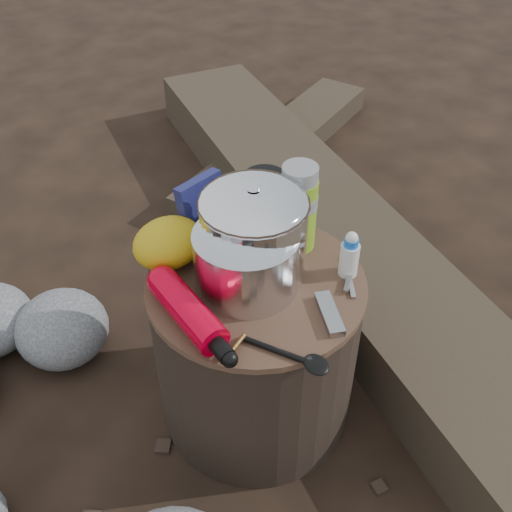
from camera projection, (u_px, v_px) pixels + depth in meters
ground at (256, 404)px, 1.50m from camera, size 60.00×60.00×0.00m
stump at (256, 349)px, 1.37m from camera, size 0.45×0.45×0.41m
rock_ring at (40, 436)px, 1.31m from camera, size 0.49×1.07×0.21m
log_main at (320, 223)px, 1.91m from camera, size 0.69×2.11×0.17m
log_small at (278, 146)px, 2.35m from camera, size 1.10×0.62×0.09m
foil_windscreen at (246, 260)px, 1.19m from camera, size 0.21×0.21×0.13m
camping_pot at (254, 233)px, 1.19m from camera, size 0.21×0.21×0.21m
fuel_bottle at (188, 311)px, 1.13m from camera, size 0.07×0.26×0.06m
thermos at (298, 208)px, 1.26m from camera, size 0.08×0.08×0.19m
travel_mug at (264, 202)px, 1.33m from camera, size 0.09×0.09×0.13m
stuff_sack at (168, 243)px, 1.25m from camera, size 0.15×0.12×0.10m
food_pouch at (202, 209)px, 1.30m from camera, size 0.12×0.05×0.14m
multitool at (329, 314)px, 1.16m from camera, size 0.07×0.11×0.02m
pot_grabber at (349, 275)px, 1.24m from camera, size 0.11×0.12×0.01m
spork at (276, 350)px, 1.09m from camera, size 0.11×0.16×0.01m
squeeze_bottle at (349, 256)px, 1.22m from camera, size 0.04×0.04×0.09m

